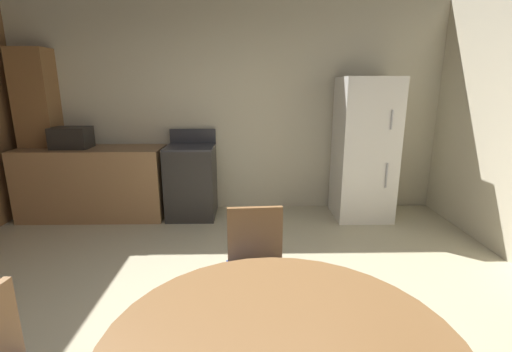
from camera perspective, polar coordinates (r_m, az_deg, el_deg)
name	(u,v)px	position (r m, az deg, el deg)	size (l,w,h in m)	color
wall_back	(230,109)	(4.88, -4.16, 10.54)	(5.85, 0.12, 2.70)	beige
kitchen_counter	(94,183)	(5.04, -24.28, -0.99)	(1.78, 0.60, 0.90)	#9E754C
pantry_column	(42,134)	(5.38, -30.83, 5.71)	(0.44, 0.36, 2.10)	olive
oven_range	(191,181)	(4.69, -10.18, -0.77)	(0.60, 0.60, 1.10)	#2D2B28
refrigerator	(364,149)	(4.71, 16.74, 4.07)	(0.68, 0.68, 1.76)	white
microwave	(71,138)	(5.02, -27.20, 5.42)	(0.44, 0.32, 0.26)	black
chair_north	(256,265)	(2.48, 0.06, -13.88)	(0.43, 0.43, 0.87)	olive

